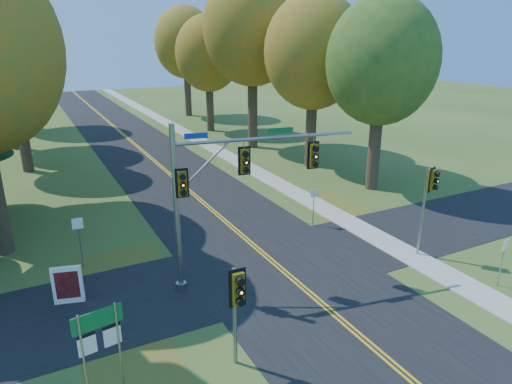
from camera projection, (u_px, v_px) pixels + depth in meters
name	position (u px, v px, depth m)	size (l,w,h in m)	color
ground	(299.00, 284.00, 19.59)	(160.00, 160.00, 0.00)	#384F1B
road_main	(299.00, 284.00, 19.59)	(8.00, 160.00, 0.02)	black
road_cross	(276.00, 264.00, 21.27)	(60.00, 6.00, 0.02)	black
centerline_left	(297.00, 284.00, 19.54)	(0.10, 160.00, 0.01)	gold
centerline_right	(301.00, 283.00, 19.63)	(0.10, 160.00, 0.01)	gold
sidewalk_east	(406.00, 253.00, 22.28)	(1.60, 160.00, 0.06)	#9E998E
leaf_patch_w_near	(125.00, 277.00, 20.12)	(4.00, 6.00, 0.00)	brown
leaf_patch_e	(340.00, 212.00, 27.58)	(3.50, 8.00, 0.00)	brown
tree_e_a	(382.00, 62.00, 29.20)	(7.20, 7.20, 12.73)	#38281C
tree_e_b	(314.00, 52.00, 34.53)	(7.60, 7.60, 13.33)	#38281C
tree_w_c	(12.00, 67.00, 33.39)	(6.80, 6.80, 11.91)	#38281C
tree_e_c	(253.00, 29.00, 40.30)	(8.80, 8.80, 15.79)	#38281C
tree_w_d	(0.00, 39.00, 39.86)	(8.20, 8.20, 14.56)	#38281C
tree_e_d	(209.00, 54.00, 48.53)	(7.00, 7.00, 12.32)	#38281C
tree_w_e	(13.00, 36.00, 49.44)	(8.40, 8.40, 14.97)	#38281C
tree_e_e	(186.00, 43.00, 57.73)	(7.80, 7.80, 13.74)	#38281C
traffic_mast	(223.00, 183.00, 18.26)	(7.65, 1.57, 7.03)	gray
east_signal_pole	(430.00, 190.00, 21.00)	(0.50, 0.60, 4.46)	gray
ped_signal_pole	(237.00, 295.00, 13.86)	(0.56, 0.65, 3.56)	gray
route_sign_cluster	(100.00, 336.00, 12.77)	(1.41, 0.28, 3.05)	gray
info_kiosk	(68.00, 285.00, 17.98)	(1.16, 0.46, 1.60)	white
reg_sign_e_north	(314.00, 200.00, 25.22)	(0.41, 0.12, 2.19)	gray
reg_sign_e_south	(504.00, 253.00, 18.99)	(0.42, 0.12, 2.22)	gray
reg_sign_w	(79.00, 232.00, 20.56)	(0.48, 0.08, 2.49)	gray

